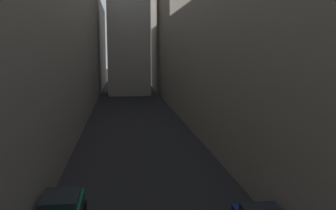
{
  "coord_description": "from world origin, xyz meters",
  "views": [
    {
      "loc": [
        -1.53,
        2.34,
        7.99
      ],
      "look_at": [
        0.0,
        14.32,
        6.25
      ],
      "focal_mm": 39.5,
      "sensor_mm": 36.0,
      "label": 1
    }
  ],
  "objects": [
    {
      "name": "ground_plane",
      "position": [
        0.0,
        48.0,
        0.0
      ],
      "size": [
        264.0,
        264.0,
        0.0
      ],
      "primitive_type": "plane",
      "color": "black"
    },
    {
      "name": "building_block_left",
      "position": [
        -11.44,
        50.0,
        9.29
      ],
      "size": [
        11.89,
        108.0,
        18.59
      ],
      "primitive_type": "cube",
      "color": "slate",
      "rests_on": "ground"
    },
    {
      "name": "building_block_right",
      "position": [
        12.76,
        50.0,
        11.96
      ],
      "size": [
        14.53,
        108.0,
        23.92
      ],
      "primitive_type": "cube",
      "color": "#756B5B",
      "rests_on": "ground"
    },
    {
      "name": "parked_car_left_third",
      "position": [
        -4.4,
        18.99,
        0.77
      ],
      "size": [
        2.02,
        4.16,
        1.46
      ],
      "rotation": [
        0.0,
        0.0,
        1.57
      ],
      "color": "#05472D",
      "rests_on": "ground"
    }
  ]
}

